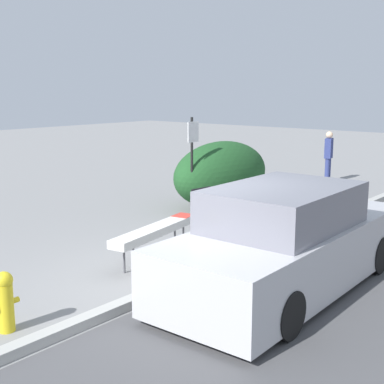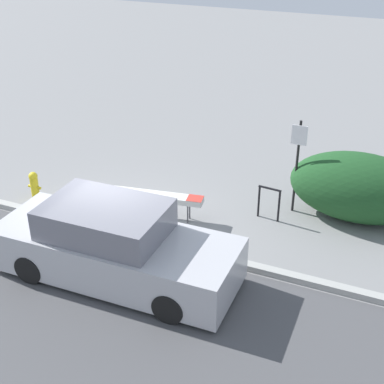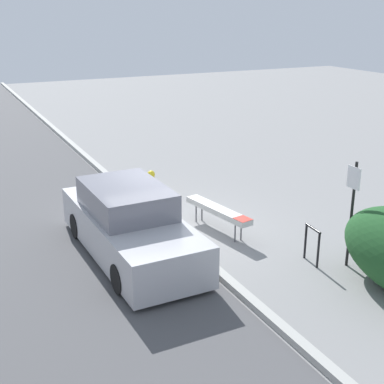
{
  "view_description": "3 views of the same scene",
  "coord_description": "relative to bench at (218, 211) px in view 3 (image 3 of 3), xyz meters",
  "views": [
    {
      "loc": [
        -5.83,
        -5.04,
        2.93
      ],
      "look_at": [
        1.63,
        1.17,
        1.05
      ],
      "focal_mm": 50.0,
      "sensor_mm": 36.0,
      "label": 1
    },
    {
      "loc": [
        5.73,
        -8.57,
        6.48
      ],
      "look_at": [
        1.31,
        1.47,
        0.64
      ],
      "focal_mm": 50.0,
      "sensor_mm": 36.0,
      "label": 2
    },
    {
      "loc": [
        11.25,
        -4.82,
        5.22
      ],
      "look_at": [
        0.27,
        0.55,
        1.0
      ],
      "focal_mm": 50.0,
      "sensor_mm": 36.0,
      "label": 3
    }
  ],
  "objects": [
    {
      "name": "parked_car_near",
      "position": [
        0.3,
        -2.39,
        0.16
      ],
      "size": [
        4.82,
        1.87,
        1.57
      ],
      "rotation": [
        0.0,
        0.0,
        0.02
      ],
      "color": "black",
      "rests_on": "ground_plane"
    },
    {
      "name": "bench",
      "position": [
        0.0,
        0.0,
        0.0
      ],
      "size": [
        2.24,
        0.71,
        0.62
      ],
      "rotation": [
        0.0,
        0.0,
        0.17
      ],
      "color": "#515156",
      "rests_on": "ground_plane"
    },
    {
      "name": "sign_post",
      "position": [
        2.86,
        1.57,
        0.85
      ],
      "size": [
        0.36,
        0.08,
        2.3
      ],
      "color": "black",
      "rests_on": "ground_plane"
    },
    {
      "name": "ground_plane",
      "position": [
        -0.58,
        -1.11,
        -0.53
      ],
      "size": [
        60.0,
        60.0,
        0.0
      ],
      "primitive_type": "plane",
      "color": "gray"
    },
    {
      "name": "bike_rack",
      "position": [
        2.43,
        0.96,
        -0.03
      ],
      "size": [
        0.55,
        0.1,
        0.83
      ],
      "rotation": [
        0.0,
        0.0,
        -0.1
      ],
      "color": "black",
      "rests_on": "ground_plane"
    },
    {
      "name": "fire_hydrant",
      "position": [
        -3.16,
        -0.49,
        -0.13
      ],
      "size": [
        0.36,
        0.22,
        0.77
      ],
      "color": "gold",
      "rests_on": "ground_plane"
    },
    {
      "name": "curb",
      "position": [
        -0.58,
        -1.11,
        -0.47
      ],
      "size": [
        60.0,
        0.2,
        0.13
      ],
      "color": "#A8A8A3",
      "rests_on": "ground_plane"
    }
  ]
}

